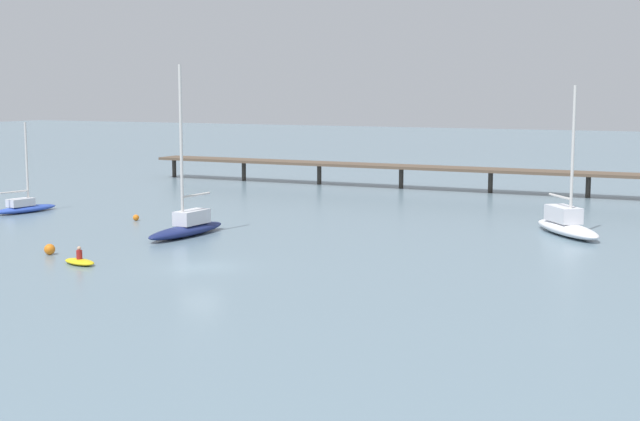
{
  "coord_description": "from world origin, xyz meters",
  "views": [
    {
      "loc": [
        29.94,
        -45.08,
        10.66
      ],
      "look_at": [
        0.0,
        16.36,
        1.5
      ],
      "focal_mm": 50.69,
      "sensor_mm": 36.0,
      "label": 1
    }
  ],
  "objects_px": {
    "pier": "(604,164)",
    "sailboat_navy": "(188,225)",
    "sailboat_white": "(566,224)",
    "mooring_buoy_mid": "(50,249)",
    "sailboat_blue": "(25,206)",
    "mooring_buoy_far": "(136,218)",
    "dinghy_yellow": "(80,261)"
  },
  "relations": [
    {
      "from": "sailboat_navy",
      "to": "mooring_buoy_mid",
      "type": "relative_size",
      "value": 17.51
    },
    {
      "from": "sailboat_white",
      "to": "sailboat_blue",
      "type": "distance_m",
      "value": 45.75
    },
    {
      "from": "sailboat_white",
      "to": "dinghy_yellow",
      "type": "relative_size",
      "value": 4.01
    },
    {
      "from": "sailboat_navy",
      "to": "mooring_buoy_mid",
      "type": "distance_m",
      "value": 11.04
    },
    {
      "from": "sailboat_navy",
      "to": "dinghy_yellow",
      "type": "bearing_deg",
      "value": -88.53
    },
    {
      "from": "sailboat_blue",
      "to": "pier",
      "type": "bearing_deg",
      "value": 36.96
    },
    {
      "from": "dinghy_yellow",
      "to": "sailboat_navy",
      "type": "bearing_deg",
      "value": 91.47
    },
    {
      "from": "sailboat_white",
      "to": "sailboat_blue",
      "type": "height_order",
      "value": "sailboat_white"
    },
    {
      "from": "sailboat_white",
      "to": "sailboat_blue",
      "type": "xyz_separation_m",
      "value": [
        -44.97,
        -8.36,
        -0.25
      ]
    },
    {
      "from": "sailboat_navy",
      "to": "mooring_buoy_mid",
      "type": "height_order",
      "value": "sailboat_navy"
    },
    {
      "from": "sailboat_blue",
      "to": "mooring_buoy_mid",
      "type": "bearing_deg",
      "value": -41.99
    },
    {
      "from": "sailboat_white",
      "to": "mooring_buoy_far",
      "type": "height_order",
      "value": "sailboat_white"
    },
    {
      "from": "pier",
      "to": "sailboat_navy",
      "type": "bearing_deg",
      "value": -122.57
    },
    {
      "from": "pier",
      "to": "mooring_buoy_mid",
      "type": "relative_size",
      "value": 100.24
    },
    {
      "from": "mooring_buoy_far",
      "to": "mooring_buoy_mid",
      "type": "height_order",
      "value": "mooring_buoy_mid"
    },
    {
      "from": "mooring_buoy_mid",
      "to": "pier",
      "type": "bearing_deg",
      "value": 60.01
    },
    {
      "from": "sailboat_navy",
      "to": "sailboat_blue",
      "type": "distance_m",
      "value": 20.47
    },
    {
      "from": "pier",
      "to": "sailboat_navy",
      "type": "height_order",
      "value": "sailboat_navy"
    },
    {
      "from": "mooring_buoy_far",
      "to": "mooring_buoy_mid",
      "type": "relative_size",
      "value": 0.71
    },
    {
      "from": "sailboat_white",
      "to": "mooring_buoy_mid",
      "type": "distance_m",
      "value": 36.78
    },
    {
      "from": "sailboat_blue",
      "to": "mooring_buoy_mid",
      "type": "height_order",
      "value": "sailboat_blue"
    },
    {
      "from": "sailboat_white",
      "to": "sailboat_navy",
      "type": "xyz_separation_m",
      "value": [
        -24.96,
        -12.66,
        -0.0
      ]
    },
    {
      "from": "pier",
      "to": "dinghy_yellow",
      "type": "bearing_deg",
      "value": -115.42
    },
    {
      "from": "pier",
      "to": "mooring_buoy_far",
      "type": "bearing_deg",
      "value": -134.41
    },
    {
      "from": "sailboat_navy",
      "to": "mooring_buoy_far",
      "type": "bearing_deg",
      "value": 150.84
    },
    {
      "from": "sailboat_navy",
      "to": "sailboat_blue",
      "type": "bearing_deg",
      "value": 167.89
    },
    {
      "from": "sailboat_white",
      "to": "sailboat_navy",
      "type": "bearing_deg",
      "value": -153.11
    },
    {
      "from": "sailboat_white",
      "to": "mooring_buoy_far",
      "type": "distance_m",
      "value": 34.14
    },
    {
      "from": "sailboat_blue",
      "to": "dinghy_yellow",
      "type": "distance_m",
      "value": 26.15
    },
    {
      "from": "pier",
      "to": "dinghy_yellow",
      "type": "xyz_separation_m",
      "value": [
        -23.49,
        -49.42,
        -3.21
      ]
    },
    {
      "from": "dinghy_yellow",
      "to": "pier",
      "type": "bearing_deg",
      "value": 64.58
    },
    {
      "from": "pier",
      "to": "sailboat_blue",
      "type": "xyz_separation_m",
      "value": [
        -43.81,
        -32.97,
        -2.84
      ]
    }
  ]
}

